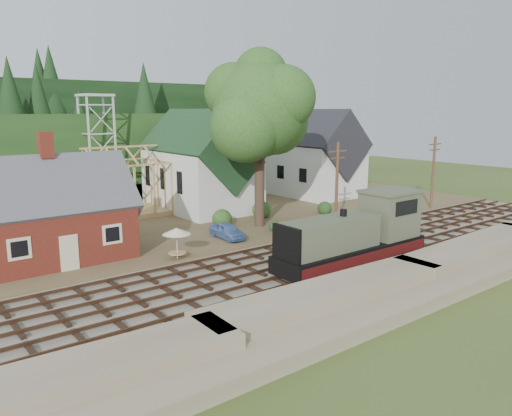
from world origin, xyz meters
TOP-DOWN VIEW (x-y plane):
  - ground at (0.00, 0.00)m, footprint 140.00×140.00m
  - embankment at (0.00, -8.50)m, footprint 64.00×5.00m
  - railroad_bed at (0.00, 0.00)m, footprint 64.00×11.00m
  - village_flat at (0.00, 18.00)m, footprint 64.00×26.00m
  - hillside at (0.00, 42.00)m, footprint 70.00×28.96m
  - ridge at (0.00, 58.00)m, footprint 80.00×20.00m
  - depot at (-16.00, 11.00)m, footprint 10.80×7.41m
  - church at (2.00, 19.68)m, footprint 8.40×15.17m
  - farmhouse at (18.00, 19.00)m, footprint 8.40×10.80m
  - timber_frame at (-6.00, 22.00)m, footprint 8.20×6.20m
  - lattice_tower at (-6.00, 28.00)m, footprint 3.20×3.20m
  - big_tree at (2.17, 10.08)m, footprint 10.90×8.40m
  - telegraph_pole_near at (7.00, 5.20)m, footprint 2.20×0.28m
  - telegraph_pole_far at (22.00, 5.20)m, footprint 2.20×0.28m
  - locomotive at (0.36, -3.00)m, footprint 12.34×3.08m
  - car_blue at (-2.99, 8.00)m, footprint 1.71×3.93m
  - car_green at (-17.43, 12.08)m, footprint 3.73×2.47m
  - car_red at (20.02, 18.71)m, footprint 4.30×3.40m
  - patio_set at (-9.07, 5.50)m, footprint 2.02×2.02m

SIDE VIEW (x-z plane):
  - ground at x=0.00m, z-range 0.00..0.00m
  - embankment at x=0.00m, z-range -0.80..0.80m
  - hillside at x=0.00m, z-range -6.37..6.37m
  - ridge at x=0.00m, z-range -6.00..6.00m
  - railroad_bed at x=0.00m, z-range 0.00..0.16m
  - village_flat at x=0.00m, z-range 0.00..0.30m
  - car_red at x=20.02m, z-range 0.30..1.39m
  - car_green at x=-17.43m, z-range 0.30..1.46m
  - car_blue at x=-2.99m, z-range 0.30..1.62m
  - locomotive at x=0.36m, z-range -0.29..4.63m
  - patio_set at x=-9.07m, z-range 1.09..3.34m
  - depot at x=-16.00m, z-range -1.29..7.71m
  - timber_frame at x=-6.00m, z-range -0.23..6.76m
  - telegraph_pole_near at x=7.00m, z-range 0.25..8.25m
  - telegraph_pole_far at x=22.00m, z-range 0.25..8.25m
  - farmhouse at x=18.00m, z-range -0.43..10.17m
  - church at x=2.00m, z-range -1.32..11.68m
  - lattice_tower at x=-6.00m, z-range 3.97..16.10m
  - big_tree at x=2.17m, z-range 2.87..17.57m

